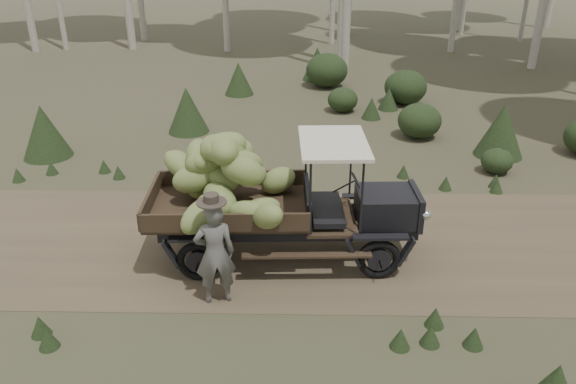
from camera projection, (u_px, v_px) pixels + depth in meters
name	position (u px, v px, depth m)	size (l,w,h in m)	color
ground	(240.00, 242.00, 9.72)	(120.00, 120.00, 0.00)	#473D2B
dirt_track	(240.00, 242.00, 9.72)	(70.00, 4.00, 0.01)	brown
banana_truck	(248.00, 184.00, 8.78)	(4.44, 2.14, 2.21)	black
farmer	(215.00, 253.00, 7.86)	(0.65, 0.51, 1.72)	#52514B
undergrowth	(366.00, 205.00, 9.85)	(23.84, 23.02, 1.32)	#233319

